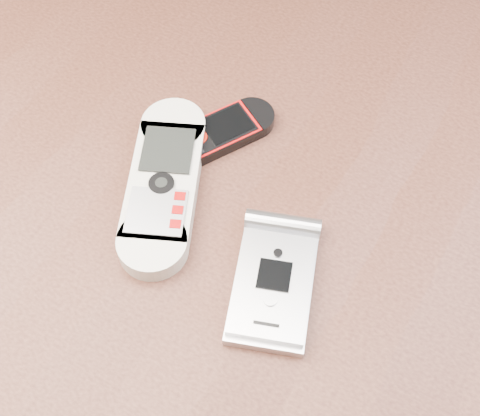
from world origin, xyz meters
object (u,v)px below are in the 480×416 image
(table, at_px, (235,269))
(nokia_white, at_px, (164,183))
(nokia_black_red, at_px, (207,138))
(motorola_razr, at_px, (273,283))

(table, relative_size, nokia_white, 6.97)
(nokia_black_red, bearing_deg, nokia_white, -65.40)
(table, bearing_deg, motorola_razr, -37.63)
(nokia_white, distance_m, nokia_black_red, 0.06)
(nokia_white, relative_size, motorola_razr, 1.48)
(table, distance_m, motorola_razr, 0.14)
(nokia_white, xyz_separation_m, motorola_razr, (0.12, -0.04, -0.00))
(nokia_white, height_order, motorola_razr, nokia_white)
(table, relative_size, motorola_razr, 10.30)
(nokia_white, distance_m, motorola_razr, 0.13)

